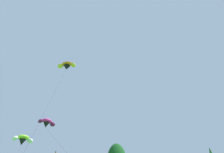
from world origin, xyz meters
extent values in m
ellipsoid|color=orange|center=(-6.05, 29.56, 24.68)|extent=(2.38, 1.63, 1.18)
ellipsoid|color=yellow|center=(-4.69, 29.34, 24.29)|extent=(1.28, 1.27, 1.36)
ellipsoid|color=yellow|center=(-7.42, 29.78, 24.29)|extent=(1.43, 1.26, 1.36)
cone|color=black|center=(-6.04, 29.67, 23.82)|extent=(1.42, 1.42, 1.06)
cylinder|color=black|center=(-5.79, 24.00, 12.46)|extent=(0.50, 11.36, 21.68)
ellipsoid|color=#D12893|center=(-7.72, 30.67, 12.81)|extent=(2.00, 1.98, 0.93)
ellipsoid|color=#66144C|center=(-6.93, 31.43, 12.50)|extent=(1.21, 1.20, 1.07)
ellipsoid|color=#66144C|center=(-8.52, 29.91, 12.50)|extent=(1.19, 1.22, 1.07)
cone|color=black|center=(-7.79, 30.74, 12.13)|extent=(1.40, 1.40, 0.85)
cylinder|color=black|center=(-2.44, 23.26, 6.66)|extent=(10.70, 14.96, 10.10)
ellipsoid|color=#93D633|center=(-13.65, 36.79, 11.70)|extent=(2.58, 2.41, 1.21)
ellipsoid|color=white|center=(-12.54, 37.64, 11.31)|extent=(1.53, 1.50, 1.38)
ellipsoid|color=white|center=(-14.76, 35.94, 11.31)|extent=(1.46, 1.55, 1.38)
cone|color=black|center=(-13.72, 36.89, 10.84)|extent=(1.76, 1.76, 1.08)
camera|label=1|loc=(2.00, 2.91, 2.34)|focal=26.48mm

